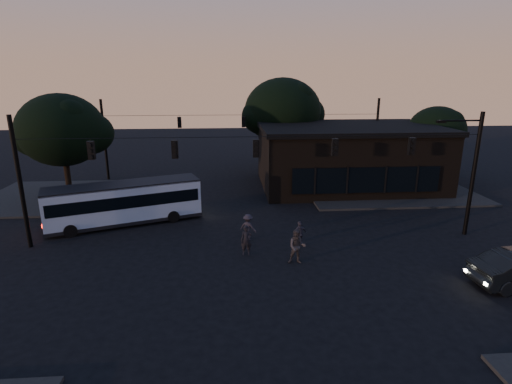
{
  "coord_description": "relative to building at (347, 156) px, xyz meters",
  "views": [
    {
      "loc": [
        -1.64,
        -18.09,
        9.34
      ],
      "look_at": [
        0.0,
        4.0,
        3.0
      ],
      "focal_mm": 28.0,
      "sensor_mm": 36.0,
      "label": 1
    }
  ],
  "objects": [
    {
      "name": "tree_behind",
      "position": [
        -5.0,
        6.03,
        3.48
      ],
      "size": [
        7.6,
        7.6,
        9.43
      ],
      "color": "black",
      "rests_on": "ground"
    },
    {
      "name": "sidewalk_far_right",
      "position": [
        3.0,
        -1.97,
        -2.63
      ],
      "size": [
        14.0,
        10.0,
        0.15
      ],
      "primitive_type": "cube",
      "color": "black",
      "rests_on": "ground"
    },
    {
      "name": "pedestrian_d",
      "position": [
        -9.47,
        -11.83,
        -1.91
      ],
      "size": [
        1.19,
        1.0,
        1.6
      ],
      "primitive_type": "imported",
      "rotation": [
        0.0,
        0.0,
        2.66
      ],
      "color": "#242028",
      "rests_on": "ground"
    },
    {
      "name": "pedestrian_a",
      "position": [
        -9.67,
        -13.93,
        -1.87
      ],
      "size": [
        0.62,
        0.41,
        1.67
      ],
      "primitive_type": "imported",
      "rotation": [
        0.0,
        0.0,
        -0.02
      ],
      "color": "black",
      "rests_on": "ground"
    },
    {
      "name": "pedestrian_b",
      "position": [
        -7.1,
        -15.2,
        -1.78
      ],
      "size": [
        0.98,
        0.8,
        1.86
      ],
      "primitive_type": "imported",
      "rotation": [
        0.0,
        0.0,
        -0.11
      ],
      "color": "#332F2F",
      "rests_on": "ground"
    },
    {
      "name": "bus",
      "position": [
        -17.4,
        -8.47,
        -1.16
      ],
      "size": [
        9.99,
        5.52,
        2.76
      ],
      "rotation": [
        0.0,
        0.0,
        0.35
      ],
      "color": "#A0B0CB",
      "rests_on": "ground"
    },
    {
      "name": "pedestrian_c",
      "position": [
        -6.58,
        -13.1,
        -1.93
      ],
      "size": [
        0.98,
        0.74,
        1.55
      ],
      "primitive_type": "imported",
      "rotation": [
        0.0,
        0.0,
        3.59
      ],
      "color": "#322F39",
      "rests_on": "ground"
    },
    {
      "name": "signal_rig_near",
      "position": [
        -9.0,
        -11.97,
        1.74
      ],
      "size": [
        26.24,
        0.3,
        7.5
      ],
      "color": "black",
      "rests_on": "ground"
    },
    {
      "name": "signal_rig_far",
      "position": [
        -9.0,
        4.03,
        1.5
      ],
      "size": [
        26.24,
        0.3,
        7.5
      ],
      "color": "black",
      "rests_on": "ground"
    },
    {
      "name": "tree_right",
      "position": [
        9.0,
        2.03,
        1.93
      ],
      "size": [
        5.2,
        5.2,
        6.86
      ],
      "color": "black",
      "rests_on": "ground"
    },
    {
      "name": "ground",
      "position": [
        -9.0,
        -15.97,
        -2.71
      ],
      "size": [
        120.0,
        120.0,
        0.0
      ],
      "primitive_type": "plane",
      "color": "black",
      "rests_on": "ground"
    },
    {
      "name": "tree_left",
      "position": [
        -23.0,
        -2.97,
        2.86
      ],
      "size": [
        6.4,
        6.4,
        8.3
      ],
      "color": "black",
      "rests_on": "ground"
    },
    {
      "name": "building",
      "position": [
        0.0,
        0.0,
        0.0
      ],
      "size": [
        15.4,
        10.41,
        5.4
      ],
      "color": "black",
      "rests_on": "ground"
    },
    {
      "name": "sidewalk_far_left",
      "position": [
        -23.0,
        -1.97,
        -2.63
      ],
      "size": [
        14.0,
        10.0,
        0.15
      ],
      "primitive_type": "cube",
      "color": "black",
      "rests_on": "ground"
    }
  ]
}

